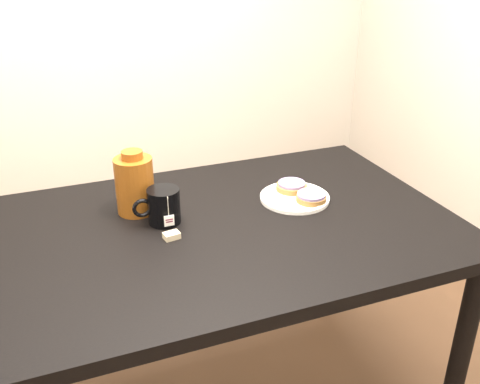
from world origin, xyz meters
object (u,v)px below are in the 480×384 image
(bagel_front, at_px, (311,197))
(mug, at_px, (163,206))
(plate, at_px, (295,197))
(table, at_px, (222,248))
(bagel_back, at_px, (292,186))
(bagel_package, at_px, (135,184))
(teabag_pouch, at_px, (172,236))

(bagel_front, bearing_deg, mug, 173.11)
(plate, relative_size, mug, 1.58)
(table, height_order, mug, mug)
(plate, relative_size, bagel_front, 1.67)
(mug, bearing_deg, table, -26.05)
(plate, bearing_deg, bagel_back, 76.27)
(plate, distance_m, bagel_package, 0.52)
(table, distance_m, bagel_front, 0.33)
(mug, bearing_deg, bagel_package, 120.54)
(mug, xyz_separation_m, teabag_pouch, (-0.00, -0.10, -0.05))
(table, xyz_separation_m, mug, (-0.16, 0.07, 0.14))
(plate, xyz_separation_m, bagel_front, (0.03, -0.05, 0.02))
(table, bearing_deg, teabag_pouch, -170.13)
(plate, relative_size, bagel_package, 1.13)
(teabag_pouch, bearing_deg, bagel_package, 105.88)
(table, height_order, bagel_front, bagel_front)
(table, relative_size, bagel_package, 6.97)
(bagel_front, distance_m, bagel_package, 0.56)
(bagel_back, relative_size, mug, 0.84)
(table, xyz_separation_m, teabag_pouch, (-0.16, -0.03, 0.09))
(bagel_back, bearing_deg, plate, -103.73)
(plate, distance_m, bagel_back, 0.05)
(plate, xyz_separation_m, bagel_package, (-0.50, 0.11, 0.08))
(plate, height_order, bagel_package, bagel_package)
(bagel_package, bearing_deg, plate, -12.01)
(table, xyz_separation_m, bagel_back, (0.29, 0.12, 0.11))
(teabag_pouch, height_order, bagel_package, bagel_package)
(plate, relative_size, bagel_back, 1.88)
(bagel_package, bearing_deg, table, -38.94)
(mug, bearing_deg, bagel_front, -7.51)
(table, distance_m, mug, 0.22)
(bagel_front, bearing_deg, bagel_package, 163.36)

